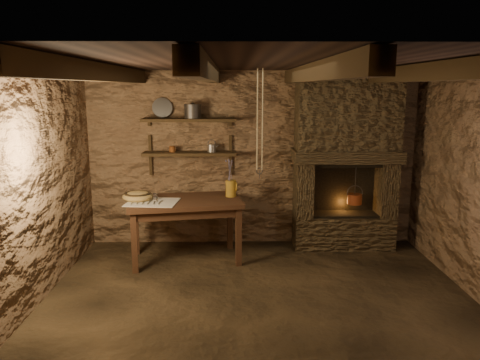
{
  "coord_description": "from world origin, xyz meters",
  "views": [
    {
      "loc": [
        -0.26,
        -4.41,
        2.18
      ],
      "look_at": [
        -0.18,
        0.9,
        1.12
      ],
      "focal_mm": 35.0,
      "sensor_mm": 36.0,
      "label": 1
    }
  ],
  "objects_px": {
    "work_table": "(185,227)",
    "iron_stockpot": "(193,112)",
    "wooden_bowl": "(138,197)",
    "red_pot": "(355,198)",
    "stoneware_jug": "(231,181)"
  },
  "relations": [
    {
      "from": "red_pot",
      "to": "iron_stockpot",
      "type": "bearing_deg",
      "value": 176.85
    },
    {
      "from": "work_table",
      "to": "stoneware_jug",
      "type": "bearing_deg",
      "value": 5.41
    },
    {
      "from": "wooden_bowl",
      "to": "iron_stockpot",
      "type": "bearing_deg",
      "value": 41.04
    },
    {
      "from": "red_pot",
      "to": "work_table",
      "type": "bearing_deg",
      "value": -169.35
    },
    {
      "from": "work_table",
      "to": "red_pot",
      "type": "xyz_separation_m",
      "value": [
        2.25,
        0.42,
        0.27
      ]
    },
    {
      "from": "wooden_bowl",
      "to": "iron_stockpot",
      "type": "height_order",
      "value": "iron_stockpot"
    },
    {
      "from": "red_pot",
      "to": "wooden_bowl",
      "type": "bearing_deg",
      "value": -170.95
    },
    {
      "from": "work_table",
      "to": "wooden_bowl",
      "type": "relative_size",
      "value": 3.96
    },
    {
      "from": "work_table",
      "to": "iron_stockpot",
      "type": "distance_m",
      "value": 1.53
    },
    {
      "from": "stoneware_jug",
      "to": "red_pot",
      "type": "distance_m",
      "value": 1.72
    },
    {
      "from": "stoneware_jug",
      "to": "iron_stockpot",
      "type": "xyz_separation_m",
      "value": [
        -0.51,
        0.39,
        0.85
      ]
    },
    {
      "from": "work_table",
      "to": "stoneware_jug",
      "type": "height_order",
      "value": "stoneware_jug"
    },
    {
      "from": "work_table",
      "to": "iron_stockpot",
      "type": "relative_size",
      "value": 6.77
    },
    {
      "from": "wooden_bowl",
      "to": "work_table",
      "type": "bearing_deg",
      "value": 2.7
    },
    {
      "from": "wooden_bowl",
      "to": "red_pot",
      "type": "xyz_separation_m",
      "value": [
        2.83,
        0.45,
        -0.14
      ]
    }
  ]
}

